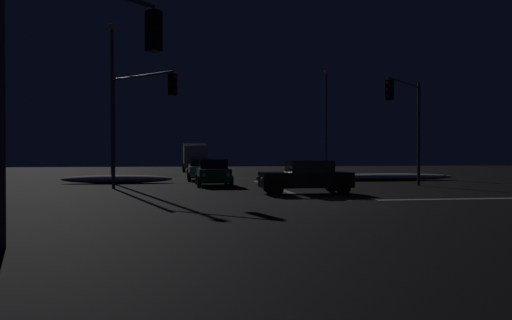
{
  "coord_description": "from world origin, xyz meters",
  "views": [
    {
      "loc": [
        -5.37,
        -19.31,
        1.82
      ],
      "look_at": [
        -0.49,
        11.99,
        1.51
      ],
      "focal_mm": 35.43,
      "sensor_mm": 36.0,
      "label": 1
    }
  ],
  "objects_px": {
    "traffic_signal_nw": "(137,107)",
    "sedan_black_crossing": "(306,177)",
    "box_truck": "(195,156)",
    "sedan_red": "(199,167)",
    "traffic_signal_sw": "(78,52)",
    "streetlamp_right_far": "(326,115)",
    "traffic_signal_ne": "(407,112)",
    "sedan_silver": "(202,169)",
    "sedan_green": "(213,172)",
    "streetlamp_left_near": "(112,93)",
    "sedan_blue": "(199,165)"
  },
  "relations": [
    {
      "from": "streetlamp_right_far",
      "to": "streetlamp_left_near",
      "type": "distance_m",
      "value": 24.82
    },
    {
      "from": "sedan_green",
      "to": "streetlamp_right_far",
      "type": "height_order",
      "value": "streetlamp_right_far"
    },
    {
      "from": "streetlamp_right_far",
      "to": "traffic_signal_sw",
      "type": "bearing_deg",
      "value": -114.41
    },
    {
      "from": "traffic_signal_sw",
      "to": "streetlamp_right_far",
      "type": "height_order",
      "value": "streetlamp_right_far"
    },
    {
      "from": "streetlamp_left_near",
      "to": "sedan_black_crossing",
      "type": "bearing_deg",
      "value": -45.94
    },
    {
      "from": "sedan_red",
      "to": "streetlamp_right_far",
      "type": "xyz_separation_m",
      "value": [
        13.05,
        6.56,
        5.1
      ]
    },
    {
      "from": "traffic_signal_ne",
      "to": "traffic_signal_nw",
      "type": "xyz_separation_m",
      "value": [
        -14.78,
        0.04,
        0.03
      ]
    },
    {
      "from": "traffic_signal_ne",
      "to": "streetlamp_left_near",
      "type": "height_order",
      "value": "streetlamp_left_near"
    },
    {
      "from": "sedan_green",
      "to": "streetlamp_left_near",
      "type": "distance_m",
      "value": 8.65
    },
    {
      "from": "sedan_silver",
      "to": "traffic_signal_nw",
      "type": "distance_m",
      "value": 10.71
    },
    {
      "from": "traffic_signal_sw",
      "to": "streetlamp_right_far",
      "type": "distance_m",
      "value": 41.27
    },
    {
      "from": "traffic_signal_ne",
      "to": "traffic_signal_nw",
      "type": "distance_m",
      "value": 14.78
    },
    {
      "from": "sedan_red",
      "to": "sedan_blue",
      "type": "height_order",
      "value": "same"
    },
    {
      "from": "box_truck",
      "to": "traffic_signal_sw",
      "type": "distance_m",
      "value": 44.68
    },
    {
      "from": "box_truck",
      "to": "traffic_signal_nw",
      "type": "bearing_deg",
      "value": -97.57
    },
    {
      "from": "box_truck",
      "to": "sedan_black_crossing",
      "type": "relative_size",
      "value": 1.91
    },
    {
      "from": "sedan_green",
      "to": "streetlamp_left_near",
      "type": "height_order",
      "value": "streetlamp_left_near"
    },
    {
      "from": "sedan_blue",
      "to": "streetlamp_left_near",
      "type": "bearing_deg",
      "value": -110.88
    },
    {
      "from": "sedan_red",
      "to": "traffic_signal_ne",
      "type": "relative_size",
      "value": 0.71
    },
    {
      "from": "sedan_black_crossing",
      "to": "traffic_signal_ne",
      "type": "xyz_separation_m",
      "value": [
        6.8,
        3.78,
        3.45
      ]
    },
    {
      "from": "traffic_signal_nw",
      "to": "streetlamp_left_near",
      "type": "distance_m",
      "value": 7.06
    },
    {
      "from": "streetlamp_right_far",
      "to": "streetlamp_left_near",
      "type": "height_order",
      "value": "streetlamp_right_far"
    },
    {
      "from": "streetlamp_right_far",
      "to": "sedan_green",
      "type": "bearing_deg",
      "value": -123.42
    },
    {
      "from": "sedan_red",
      "to": "traffic_signal_ne",
      "type": "bearing_deg",
      "value": -55.76
    },
    {
      "from": "sedan_silver",
      "to": "streetlamp_left_near",
      "type": "height_order",
      "value": "streetlamp_left_near"
    },
    {
      "from": "sedan_blue",
      "to": "traffic_signal_ne",
      "type": "relative_size",
      "value": 0.71
    },
    {
      "from": "sedan_red",
      "to": "streetlamp_right_far",
      "type": "height_order",
      "value": "streetlamp_right_far"
    },
    {
      "from": "traffic_signal_ne",
      "to": "traffic_signal_nw",
      "type": "bearing_deg",
      "value": 179.84
    },
    {
      "from": "sedan_silver",
      "to": "sedan_black_crossing",
      "type": "relative_size",
      "value": 1.0
    },
    {
      "from": "sedan_silver",
      "to": "traffic_signal_ne",
      "type": "relative_size",
      "value": 0.71
    },
    {
      "from": "traffic_signal_sw",
      "to": "streetlamp_right_far",
      "type": "relative_size",
      "value": 0.57
    },
    {
      "from": "traffic_signal_sw",
      "to": "traffic_signal_nw",
      "type": "bearing_deg",
      "value": 89.46
    },
    {
      "from": "sedan_silver",
      "to": "box_truck",
      "type": "height_order",
      "value": "box_truck"
    },
    {
      "from": "box_truck",
      "to": "sedan_red",
      "type": "bearing_deg",
      "value": -90.28
    },
    {
      "from": "sedan_blue",
      "to": "traffic_signal_ne",
      "type": "distance_m",
      "value": 25.44
    },
    {
      "from": "sedan_blue",
      "to": "streetlamp_right_far",
      "type": "distance_m",
      "value": 13.77
    },
    {
      "from": "sedan_green",
      "to": "sedan_blue",
      "type": "height_order",
      "value": "same"
    },
    {
      "from": "sedan_black_crossing",
      "to": "traffic_signal_sw",
      "type": "height_order",
      "value": "traffic_signal_sw"
    },
    {
      "from": "sedan_silver",
      "to": "sedan_blue",
      "type": "xyz_separation_m",
      "value": [
        0.36,
        13.39,
        0.0
      ]
    },
    {
      "from": "sedan_red",
      "to": "sedan_black_crossing",
      "type": "distance_m",
      "value": 20.26
    },
    {
      "from": "traffic_signal_nw",
      "to": "sedan_silver",
      "type": "bearing_deg",
      "value": 68.27
    },
    {
      "from": "sedan_silver",
      "to": "sedan_blue",
      "type": "bearing_deg",
      "value": 88.44
    },
    {
      "from": "traffic_signal_nw",
      "to": "streetlamp_right_far",
      "type": "distance_m",
      "value": 28.25
    },
    {
      "from": "sedan_red",
      "to": "traffic_signal_sw",
      "type": "relative_size",
      "value": 0.73
    },
    {
      "from": "traffic_signal_nw",
      "to": "streetlamp_left_near",
      "type": "relative_size",
      "value": 0.6
    },
    {
      "from": "sedan_silver",
      "to": "sedan_red",
      "type": "relative_size",
      "value": 1.0
    },
    {
      "from": "traffic_signal_nw",
      "to": "sedan_black_crossing",
      "type": "bearing_deg",
      "value": -25.57
    },
    {
      "from": "sedan_black_crossing",
      "to": "streetlamp_right_far",
      "type": "xyz_separation_m",
      "value": [
        8.92,
        26.39,
        5.1
      ]
    },
    {
      "from": "sedan_blue",
      "to": "streetlamp_left_near",
      "type": "xyz_separation_m",
      "value": [
        -6.19,
        -16.22,
        5.02
      ]
    },
    {
      "from": "sedan_red",
      "to": "streetlamp_left_near",
      "type": "xyz_separation_m",
      "value": [
        -5.93,
        -9.44,
        5.02
      ]
    }
  ]
}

